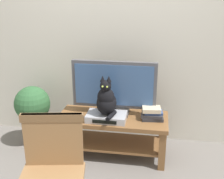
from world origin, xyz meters
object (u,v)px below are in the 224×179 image
at_px(tv_stand, 113,128).
at_px(potted_plant, 33,109).
at_px(wooden_chair, 52,168).
at_px(media_box, 107,117).
at_px(cat, 107,100).
at_px(book_stack, 152,114).
at_px(tv, 114,87).

bearing_deg(tv_stand, potted_plant, 174.48).
relative_size(wooden_chair, potted_plant, 1.28).
height_order(wooden_chair, potted_plant, wooden_chair).
distance_m(tv_stand, media_box, 0.20).
bearing_deg(cat, book_stack, 13.34).
xyz_separation_m(tv_stand, book_stack, (0.42, 0.01, 0.20)).
bearing_deg(potted_plant, wooden_chair, -60.25).
bearing_deg(book_stack, media_box, -168.32).
bearing_deg(tv, wooden_chair, -102.74).
bearing_deg(cat, wooden_chair, -102.41).
bearing_deg(media_box, potted_plant, 168.59).
distance_m(tv_stand, tv, 0.46).
xyz_separation_m(tv, media_box, (-0.05, -0.17, -0.28)).
xyz_separation_m(tv, book_stack, (0.42, -0.08, -0.25)).
xyz_separation_m(media_box, potted_plant, (-0.92, 0.19, -0.05)).
height_order(tv_stand, book_stack, book_stack).
bearing_deg(cat, media_box, 94.71).
bearing_deg(cat, tv_stand, 65.39).
height_order(tv_stand, wooden_chair, wooden_chair).
relative_size(tv_stand, cat, 2.76).
height_order(tv, cat, tv).
height_order(tv_stand, tv, tv).
distance_m(tv, book_stack, 0.50).
relative_size(tv, wooden_chair, 0.99).
height_order(tv, potted_plant, tv).
relative_size(media_box, potted_plant, 0.58).
relative_size(tv_stand, potted_plant, 1.64).
height_order(media_box, book_stack, book_stack).
bearing_deg(media_box, cat, -85.29).
xyz_separation_m(book_stack, potted_plant, (-1.39, 0.09, -0.08)).
height_order(tv, media_box, tv).
bearing_deg(wooden_chair, media_box, 77.81).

